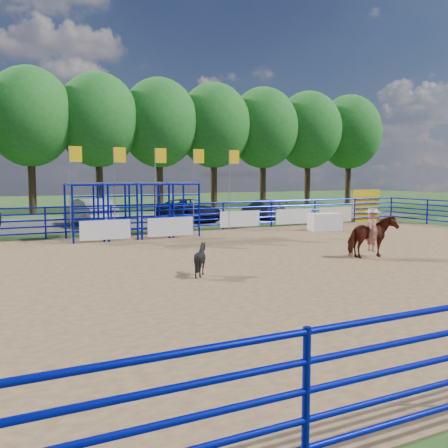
% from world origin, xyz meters
% --- Properties ---
extents(ground, '(120.00, 120.00, 0.00)m').
position_xyz_m(ground, '(0.00, 0.00, 0.00)').
color(ground, '#355923').
rests_on(ground, ground).
extents(arena_dirt, '(30.00, 20.00, 0.02)m').
position_xyz_m(arena_dirt, '(0.00, 0.00, 0.01)').
color(arena_dirt, '#96724B').
rests_on(arena_dirt, ground).
extents(gravel_strip, '(40.00, 10.00, 0.01)m').
position_xyz_m(gravel_strip, '(0.00, 17.00, 0.01)').
color(gravel_strip, '#656359').
rests_on(gravel_strip, ground).
extents(announcer_table, '(1.79, 1.06, 0.90)m').
position_xyz_m(announcer_table, '(7.61, 7.24, 0.47)').
color(announcer_table, white).
rests_on(announcer_table, arena_dirt).
extents(horse_and_rider, '(1.80, 0.90, 2.43)m').
position_xyz_m(horse_and_rider, '(3.62, -0.52, 0.88)').
color(horse_and_rider, '#612313').
rests_on(horse_and_rider, arena_dirt).
extents(calf, '(1.02, 0.95, 0.95)m').
position_xyz_m(calf, '(-3.01, -0.68, 0.50)').
color(calf, black).
rests_on(calf, arena_dirt).
extents(car_b, '(2.32, 4.96, 1.57)m').
position_xyz_m(car_b, '(-2.94, 15.29, 0.80)').
color(car_b, gray).
rests_on(car_b, gravel_strip).
extents(car_c, '(3.28, 5.34, 1.38)m').
position_xyz_m(car_c, '(3.26, 15.46, 0.70)').
color(car_c, black).
rests_on(car_c, gravel_strip).
extents(car_d, '(2.24, 4.53, 1.27)m').
position_xyz_m(car_d, '(8.56, 15.17, 0.64)').
color(car_d, '#5C5C5F').
rests_on(car_d, gravel_strip).
extents(perimeter_fence, '(30.10, 20.10, 1.50)m').
position_xyz_m(perimeter_fence, '(0.00, 0.00, 0.75)').
color(perimeter_fence, '#070FA1').
rests_on(perimeter_fence, ground).
extents(chute_assembly, '(19.32, 2.41, 4.20)m').
position_xyz_m(chute_assembly, '(-1.90, 8.84, 1.26)').
color(chute_assembly, '#070FA1').
rests_on(chute_assembly, ground).
extents(treeline, '(56.40, 6.40, 11.24)m').
position_xyz_m(treeline, '(0.00, 26.00, 7.53)').
color(treeline, '#3F2B19').
rests_on(treeline, ground).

